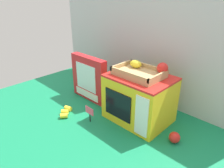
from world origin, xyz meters
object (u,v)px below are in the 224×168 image
at_px(toy_microwave, 139,98).
at_px(loose_toy_banana, 66,112).
at_px(price_sign, 90,112).
at_px(loose_toy_apple, 175,137).
at_px(cookie_set_box, 89,78).
at_px(food_groups_crate, 142,72).

relative_size(toy_microwave, loose_toy_banana, 3.12).
height_order(price_sign, loose_toy_apple, price_sign).
xyz_separation_m(cookie_set_box, price_sign, (0.23, -0.19, -0.09)).
distance_m(food_groups_crate, cookie_set_box, 0.45).
relative_size(food_groups_crate, price_sign, 2.76).
relative_size(loose_toy_banana, loose_toy_apple, 1.98).
xyz_separation_m(price_sign, loose_toy_apple, (0.47, 0.19, -0.04)).
height_order(food_groups_crate, loose_toy_banana, food_groups_crate).
height_order(toy_microwave, loose_toy_apple, toy_microwave).
bearing_deg(toy_microwave, loose_toy_banana, -141.70).
distance_m(loose_toy_banana, loose_toy_apple, 0.69).
height_order(toy_microwave, cookie_set_box, cookie_set_box).
bearing_deg(toy_microwave, food_groups_crate, 107.23).
relative_size(toy_microwave, cookie_set_box, 1.14).
bearing_deg(cookie_set_box, loose_toy_banana, -77.97).
relative_size(price_sign, loose_toy_apple, 1.67).
distance_m(toy_microwave, loose_toy_apple, 0.30).
height_order(food_groups_crate, cookie_set_box, food_groups_crate).
relative_size(cookie_set_box, price_sign, 3.23).
height_order(toy_microwave, loose_toy_banana, toy_microwave).
distance_m(food_groups_crate, loose_toy_banana, 0.56).
bearing_deg(price_sign, toy_microwave, 51.00).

